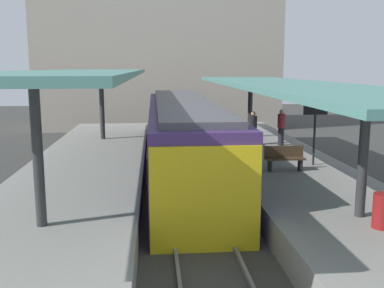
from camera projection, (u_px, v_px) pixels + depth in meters
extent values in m
plane|color=#383835|center=(189.00, 200.00, 15.49)|extent=(80.00, 80.00, 0.00)
cube|color=gray|center=(78.00, 189.00, 15.09)|extent=(4.40, 28.00, 1.00)
cube|color=gray|center=(295.00, 184.00, 15.73)|extent=(4.40, 28.00, 1.00)
cube|color=#423F3D|center=(189.00, 197.00, 15.48)|extent=(3.20, 28.00, 0.20)
cube|color=slate|center=(169.00, 193.00, 15.39)|extent=(0.08, 28.00, 0.14)
cube|color=slate|center=(210.00, 192.00, 15.51)|extent=(0.08, 28.00, 0.14)
cube|color=#472D6B|center=(183.00, 140.00, 18.21)|extent=(2.70, 15.83, 2.90)
cube|color=yellow|center=(206.00, 200.00, 10.43)|extent=(2.65, 0.08, 2.60)
cube|color=black|center=(150.00, 132.00, 18.03)|extent=(0.04, 14.57, 0.76)
cube|color=black|center=(216.00, 131.00, 18.26)|extent=(0.04, 14.57, 0.76)
cube|color=#515156|center=(183.00, 102.00, 17.94)|extent=(2.16, 15.04, 0.20)
cylinder|color=#333335|center=(38.00, 155.00, 9.91)|extent=(0.24, 0.24, 3.33)
cylinder|color=#333335|center=(102.00, 106.00, 22.27)|extent=(0.24, 0.24, 3.33)
cube|color=slate|center=(80.00, 73.00, 15.79)|extent=(4.18, 21.00, 0.16)
cylinder|color=#333335|center=(363.00, 159.00, 10.59)|extent=(0.24, 0.24, 2.87)
cylinder|color=#333335|center=(250.00, 110.00, 22.96)|extent=(0.24, 0.24, 2.87)
cube|color=slate|center=(287.00, 85.00, 16.51)|extent=(4.18, 21.00, 0.16)
cube|color=black|center=(270.00, 165.00, 15.52)|extent=(0.08, 0.32, 0.40)
cube|color=black|center=(300.00, 165.00, 15.61)|extent=(0.08, 0.32, 0.40)
cube|color=#4C3823|center=(285.00, 159.00, 15.53)|extent=(1.40, 0.40, 0.06)
cube|color=#4C3823|center=(284.00, 151.00, 15.66)|extent=(1.40, 0.06, 0.40)
cylinder|color=#262628|center=(314.00, 136.00, 16.31)|extent=(0.08, 0.08, 2.20)
cube|color=black|center=(316.00, 110.00, 16.15)|extent=(0.90, 0.06, 0.32)
cylinder|color=maroon|center=(383.00, 211.00, 9.97)|extent=(0.44, 0.44, 0.80)
cylinder|color=#232328|center=(281.00, 136.00, 20.65)|extent=(0.28, 0.28, 0.83)
cylinder|color=maroon|center=(281.00, 121.00, 20.52)|extent=(0.36, 0.36, 0.64)
sphere|color=beige|center=(282.00, 112.00, 20.45)|extent=(0.22, 0.22, 0.22)
cylinder|color=maroon|center=(253.00, 137.00, 20.71)|extent=(0.28, 0.28, 0.80)
cylinder|color=#232328|center=(253.00, 122.00, 20.60)|extent=(0.36, 0.36, 0.56)
sphere|color=tan|center=(253.00, 114.00, 20.53)|extent=(0.22, 0.22, 0.22)
cube|color=#A89E8E|center=(159.00, 56.00, 34.12)|extent=(18.00, 6.00, 11.00)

